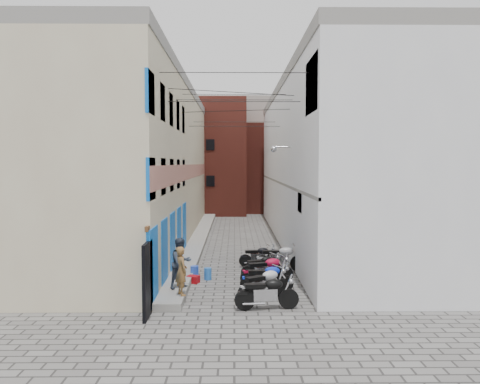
{
  "coord_description": "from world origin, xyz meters",
  "views": [
    {
      "loc": [
        0.01,
        -13.8,
        4.48
      ],
      "look_at": [
        0.29,
        10.12,
        3.0
      ],
      "focal_mm": 35.0,
      "sensor_mm": 36.0,
      "label": 1
    }
  ],
  "objects_px": {
    "motorcycle_b": "(265,283)",
    "water_jug_near": "(208,274)",
    "motorcycle_d": "(267,269)",
    "water_jug_far": "(194,272)",
    "motorcycle_c": "(267,277)",
    "motorcycle_a": "(267,291)",
    "red_crate": "(193,279)",
    "motorcycle_f": "(280,257)",
    "person_b": "(181,263)",
    "motorcycle_g": "(259,255)",
    "person_a": "(181,271)",
    "motorcycle_e": "(262,265)"
  },
  "relations": [
    {
      "from": "motorcycle_b",
      "to": "water_jug_near",
      "type": "xyz_separation_m",
      "value": [
        -2.01,
        2.74,
        -0.36
      ]
    },
    {
      "from": "motorcycle_d",
      "to": "water_jug_far",
      "type": "distance_m",
      "value": 2.93
    },
    {
      "from": "motorcycle_b",
      "to": "water_jug_near",
      "type": "bearing_deg",
      "value": -174.73
    },
    {
      "from": "motorcycle_c",
      "to": "water_jug_near",
      "type": "xyz_separation_m",
      "value": [
        -2.15,
        1.74,
        -0.32
      ]
    },
    {
      "from": "motorcycle_a",
      "to": "red_crate",
      "type": "xyz_separation_m",
      "value": [
        -2.54,
        3.24,
        -0.44
      ]
    },
    {
      "from": "motorcycle_f",
      "to": "person_b",
      "type": "distance_m",
      "value": 5.03
    },
    {
      "from": "motorcycle_g",
      "to": "water_jug_far",
      "type": "relative_size",
      "value": 3.45
    },
    {
      "from": "motorcycle_d",
      "to": "red_crate",
      "type": "bearing_deg",
      "value": -114.75
    },
    {
      "from": "motorcycle_g",
      "to": "red_crate",
      "type": "height_order",
      "value": "motorcycle_g"
    },
    {
      "from": "motorcycle_c",
      "to": "water_jug_far",
      "type": "xyz_separation_m",
      "value": [
        -2.67,
        1.87,
        -0.29
      ]
    },
    {
      "from": "motorcycle_f",
      "to": "motorcycle_b",
      "type": "bearing_deg",
      "value": -11.58
    },
    {
      "from": "person_b",
      "to": "motorcycle_f",
      "type": "bearing_deg",
      "value": -3.99
    },
    {
      "from": "person_b",
      "to": "motorcycle_a",
      "type": "bearing_deg",
      "value": -76.37
    },
    {
      "from": "water_jug_far",
      "to": "motorcycle_f",
      "type": "bearing_deg",
      "value": 18.29
    },
    {
      "from": "person_a",
      "to": "water_jug_far",
      "type": "height_order",
      "value": "person_a"
    },
    {
      "from": "motorcycle_d",
      "to": "person_b",
      "type": "relative_size",
      "value": 1.21
    },
    {
      "from": "water_jug_near",
      "to": "person_a",
      "type": "bearing_deg",
      "value": -102.87
    },
    {
      "from": "motorcycle_d",
      "to": "water_jug_near",
      "type": "relative_size",
      "value": 4.57
    },
    {
      "from": "motorcycle_b",
      "to": "person_a",
      "type": "relative_size",
      "value": 1.29
    },
    {
      "from": "motorcycle_d",
      "to": "motorcycle_f",
      "type": "distance_m",
      "value": 2.19
    },
    {
      "from": "person_b",
      "to": "motorcycle_b",
      "type": "bearing_deg",
      "value": -59.2
    },
    {
      "from": "motorcycle_b",
      "to": "motorcycle_c",
      "type": "bearing_deg",
      "value": 141.19
    },
    {
      "from": "motorcycle_f",
      "to": "motorcycle_e",
      "type": "bearing_deg",
      "value": -35.86
    },
    {
      "from": "motorcycle_f",
      "to": "motorcycle_a",
      "type": "bearing_deg",
      "value": -9.11
    },
    {
      "from": "person_a",
      "to": "person_b",
      "type": "bearing_deg",
      "value": -18.26
    },
    {
      "from": "motorcycle_d",
      "to": "motorcycle_c",
      "type": "bearing_deg",
      "value": -22.75
    },
    {
      "from": "motorcycle_b",
      "to": "person_a",
      "type": "bearing_deg",
      "value": -116.45
    },
    {
      "from": "motorcycle_d",
      "to": "motorcycle_b",
      "type": "bearing_deg",
      "value": -24.25
    },
    {
      "from": "motorcycle_a",
      "to": "water_jug_near",
      "type": "relative_size",
      "value": 4.4
    },
    {
      "from": "motorcycle_a",
      "to": "motorcycle_e",
      "type": "distance_m",
      "value": 3.92
    },
    {
      "from": "motorcycle_g",
      "to": "person_b",
      "type": "height_order",
      "value": "person_b"
    },
    {
      "from": "motorcycle_a",
      "to": "motorcycle_e",
      "type": "relative_size",
      "value": 1.12
    },
    {
      "from": "motorcycle_c",
      "to": "person_a",
      "type": "bearing_deg",
      "value": -68.81
    },
    {
      "from": "motorcycle_c",
      "to": "motorcycle_e",
      "type": "xyz_separation_m",
      "value": [
        -0.03,
        1.94,
        -0.03
      ]
    },
    {
      "from": "motorcycle_a",
      "to": "motorcycle_c",
      "type": "xyz_separation_m",
      "value": [
        0.13,
        1.97,
        -0.03
      ]
    },
    {
      "from": "motorcycle_d",
      "to": "motorcycle_g",
      "type": "xyz_separation_m",
      "value": [
        -0.15,
        3.09,
        -0.1
      ]
    },
    {
      "from": "motorcycle_a",
      "to": "person_a",
      "type": "bearing_deg",
      "value": -111.57
    },
    {
      "from": "motorcycle_c",
      "to": "person_b",
      "type": "distance_m",
      "value": 3.0
    },
    {
      "from": "motorcycle_d",
      "to": "red_crate",
      "type": "relative_size",
      "value": 4.78
    },
    {
      "from": "person_a",
      "to": "motorcycle_c",
      "type": "bearing_deg",
      "value": -91.94
    },
    {
      "from": "motorcycle_e",
      "to": "red_crate",
      "type": "distance_m",
      "value": 2.75
    },
    {
      "from": "motorcycle_d",
      "to": "red_crate",
      "type": "height_order",
      "value": "motorcycle_d"
    },
    {
      "from": "motorcycle_b",
      "to": "motorcycle_g",
      "type": "distance_m",
      "value": 5.02
    },
    {
      "from": "motorcycle_f",
      "to": "person_b",
      "type": "relative_size",
      "value": 1.26
    },
    {
      "from": "person_a",
      "to": "red_crate",
      "type": "height_order",
      "value": "person_a"
    },
    {
      "from": "motorcycle_b",
      "to": "motorcycle_f",
      "type": "xyz_separation_m",
      "value": [
        0.91,
        4.01,
        0.04
      ]
    },
    {
      "from": "motorcycle_d",
      "to": "person_a",
      "type": "relative_size",
      "value": 1.32
    },
    {
      "from": "motorcycle_d",
      "to": "motorcycle_g",
      "type": "relative_size",
      "value": 1.19
    },
    {
      "from": "red_crate",
      "to": "water_jug_near",
      "type": "bearing_deg",
      "value": 42.39
    },
    {
      "from": "person_b",
      "to": "red_crate",
      "type": "bearing_deg",
      "value": 34.79
    }
  ]
}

